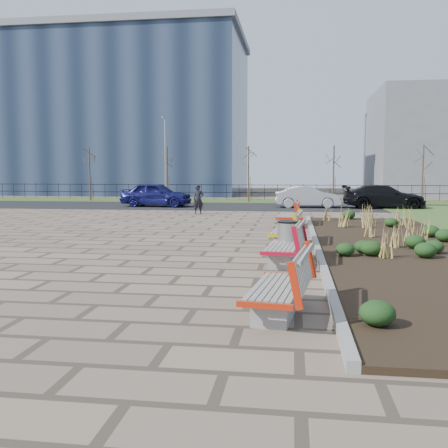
# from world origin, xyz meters

# --- Properties ---
(ground) EXTENTS (120.00, 120.00, 0.00)m
(ground) POSITION_xyz_m (0.00, 0.00, 0.00)
(ground) COLOR #756351
(ground) RESTS_ON ground
(planting_bed) EXTENTS (4.50, 18.00, 0.10)m
(planting_bed) POSITION_xyz_m (6.25, 5.00, 0.05)
(planting_bed) COLOR black
(planting_bed) RESTS_ON ground
(planting_curb) EXTENTS (0.16, 18.00, 0.15)m
(planting_curb) POSITION_xyz_m (3.92, 5.00, 0.07)
(planting_curb) COLOR gray
(planting_curb) RESTS_ON ground
(grass_verge_far) EXTENTS (80.00, 5.00, 0.04)m
(grass_verge_far) POSITION_xyz_m (0.00, 28.00, 0.02)
(grass_verge_far) COLOR #33511E
(grass_verge_far) RESTS_ON ground
(road) EXTENTS (80.00, 7.00, 0.02)m
(road) POSITION_xyz_m (0.00, 22.00, 0.01)
(road) COLOR black
(road) RESTS_ON ground
(bench_a) EXTENTS (1.16, 2.20, 1.00)m
(bench_a) POSITION_xyz_m (3.00, -1.83, 0.50)
(bench_a) COLOR red
(bench_a) RESTS_ON ground
(bench_b) EXTENTS (1.09, 2.18, 1.00)m
(bench_b) POSITION_xyz_m (3.00, 2.48, 0.50)
(bench_b) COLOR red
(bench_b) RESTS_ON ground
(bench_c) EXTENTS (1.07, 2.17, 1.00)m
(bench_c) POSITION_xyz_m (3.00, 5.57, 0.50)
(bench_c) COLOR #D1C20B
(bench_c) RESTS_ON ground
(bench_d) EXTENTS (1.02, 2.15, 1.00)m
(bench_d) POSITION_xyz_m (3.00, 10.90, 0.50)
(bench_d) COLOR red
(bench_d) RESTS_ON ground
(litter_bin) EXTENTS (0.55, 0.55, 0.96)m
(litter_bin) POSITION_xyz_m (3.12, 3.19, 0.48)
(litter_bin) COLOR #B2B2B7
(litter_bin) RESTS_ON ground
(pedestrian) EXTENTS (0.64, 0.52, 1.53)m
(pedestrian) POSITION_xyz_m (-1.71, 16.27, 0.76)
(pedestrian) COLOR black
(pedestrian) RESTS_ON ground
(car_blue) EXTENTS (4.56, 2.09, 1.52)m
(car_blue) POSITION_xyz_m (-5.35, 21.17, 0.78)
(car_blue) COLOR #131454
(car_blue) RESTS_ON road
(car_silver) EXTENTS (4.08, 1.65, 1.32)m
(car_silver) POSITION_xyz_m (4.11, 21.64, 0.68)
(car_silver) COLOR #9C9DA3
(car_silver) RESTS_ON road
(car_black) EXTENTS (4.89, 2.11, 1.40)m
(car_black) POSITION_xyz_m (8.63, 21.62, 0.72)
(car_black) COLOR black
(car_black) RESTS_ON road
(tree_a) EXTENTS (1.40, 1.40, 4.00)m
(tree_a) POSITION_xyz_m (-12.00, 26.50, 2.04)
(tree_a) COLOR #4C3D2D
(tree_a) RESTS_ON grass_verge_far
(tree_b) EXTENTS (1.40, 1.40, 4.00)m
(tree_b) POSITION_xyz_m (-6.00, 26.50, 2.04)
(tree_b) COLOR #4C3D2D
(tree_b) RESTS_ON grass_verge_far
(tree_c) EXTENTS (1.40, 1.40, 4.00)m
(tree_c) POSITION_xyz_m (0.00, 26.50, 2.04)
(tree_c) COLOR #4C3D2D
(tree_c) RESTS_ON grass_verge_far
(tree_d) EXTENTS (1.40, 1.40, 4.00)m
(tree_d) POSITION_xyz_m (6.00, 26.50, 2.04)
(tree_d) COLOR #4C3D2D
(tree_d) RESTS_ON grass_verge_far
(tree_e) EXTENTS (1.40, 1.40, 4.00)m
(tree_e) POSITION_xyz_m (12.00, 26.50, 2.04)
(tree_e) COLOR #4C3D2D
(tree_e) RESTS_ON grass_verge_far
(lamp_west) EXTENTS (0.24, 0.60, 6.00)m
(lamp_west) POSITION_xyz_m (-6.00, 26.00, 3.04)
(lamp_west) COLOR gray
(lamp_west) RESTS_ON grass_verge_far
(lamp_east) EXTENTS (0.24, 0.60, 6.00)m
(lamp_east) POSITION_xyz_m (8.00, 26.00, 3.04)
(lamp_east) COLOR gray
(lamp_east) RESTS_ON grass_verge_far
(railing_fence) EXTENTS (44.00, 0.10, 1.20)m
(railing_fence) POSITION_xyz_m (0.00, 29.50, 0.64)
(railing_fence) COLOR black
(railing_fence) RESTS_ON grass_verge_far
(building_glass) EXTENTS (40.00, 14.00, 15.00)m
(building_glass) POSITION_xyz_m (-22.00, 40.00, 7.50)
(building_glass) COLOR #192338
(building_glass) RESTS_ON ground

